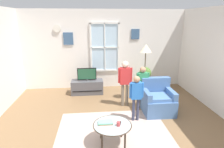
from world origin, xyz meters
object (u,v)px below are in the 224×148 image
object	(u,v)px
coffee_table	(112,126)
floor_lamp	(146,54)
tv_stand	(87,87)
remote_near_books	(120,123)
armchair	(158,100)
book_stack	(106,122)
person_blue_shirt	(136,93)
cup	(118,124)
person_red_shirt	(125,78)
person_green_shirt	(142,82)
potted_plant_by_window	(145,76)
television	(87,74)

from	to	relation	value
coffee_table	floor_lamp	size ratio (longest dim) A/B	0.44
tv_stand	remote_near_books	size ratio (longest dim) A/B	7.25
armchair	remote_near_books	world-z (taller)	armchair
book_stack	person_blue_shirt	xyz separation A→B (m)	(0.77, 0.80, 0.24)
armchair	floor_lamp	world-z (taller)	floor_lamp
cup	person_red_shirt	distance (m)	1.79
coffee_table	floor_lamp	bearing A→B (deg)	59.26
armchair	remote_near_books	bearing A→B (deg)	-134.10
book_stack	person_green_shirt	distance (m)	1.84
coffee_table	potted_plant_by_window	world-z (taller)	potted_plant_by_window
cup	remote_near_books	xyz separation A→B (m)	(0.04, 0.06, -0.03)
coffee_table	person_green_shirt	xyz separation A→B (m)	(0.96, 1.51, 0.32)
armchair	person_blue_shirt	distance (m)	0.84
floor_lamp	book_stack	bearing A→B (deg)	-124.19
tv_stand	remote_near_books	xyz separation A→B (m)	(0.68, -2.68, 0.22)
television	remote_near_books	xyz separation A→B (m)	(0.68, -2.67, -0.22)
television	floor_lamp	distance (m)	1.99
remote_near_books	book_stack	bearing A→B (deg)	171.24
coffee_table	cup	xyz separation A→B (m)	(0.11, -0.05, 0.07)
book_stack	potted_plant_by_window	size ratio (longest dim) A/B	0.34
remote_near_books	potted_plant_by_window	size ratio (longest dim) A/B	0.17
television	person_blue_shirt	size ratio (longest dim) A/B	0.54
armchair	book_stack	bearing A→B (deg)	-141.03
coffee_table	person_green_shirt	world-z (taller)	person_green_shirt
potted_plant_by_window	cup	bearing A→B (deg)	-114.52
television	person_blue_shirt	xyz separation A→B (m)	(1.19, -1.83, 0.04)
cup	remote_near_books	world-z (taller)	cup
television	book_stack	distance (m)	2.67
television	remote_near_books	size ratio (longest dim) A/B	4.31
television	person_red_shirt	size ratio (longest dim) A/B	0.47
cup	person_green_shirt	bearing A→B (deg)	61.30
person_blue_shirt	armchair	bearing A→B (deg)	28.69
armchair	cup	world-z (taller)	armchair
tv_stand	floor_lamp	bearing A→B (deg)	-25.72
armchair	book_stack	distance (m)	1.85
book_stack	floor_lamp	world-z (taller)	floor_lamp
armchair	person_green_shirt	bearing A→B (deg)	138.94
remote_near_books	potted_plant_by_window	xyz separation A→B (m)	(1.26, 2.77, 0.05)
tv_stand	person_red_shirt	distance (m)	1.59
armchair	person_red_shirt	bearing A→B (deg)	150.54
cup	person_green_shirt	size ratio (longest dim) A/B	0.08
cup	television	bearing A→B (deg)	103.36
book_stack	floor_lamp	xyz separation A→B (m)	(1.25, 1.83, 0.97)
person_blue_shirt	coffee_table	bearing A→B (deg)	-127.28
armchair	remote_near_books	size ratio (longest dim) A/B	6.21
cup	floor_lamp	xyz separation A→B (m)	(1.01, 1.94, 0.94)
coffee_table	person_blue_shirt	world-z (taller)	person_blue_shirt
coffee_table	floor_lamp	world-z (taller)	floor_lamp
television	person_green_shirt	bearing A→B (deg)	-37.96
armchair	tv_stand	bearing A→B (deg)	141.39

